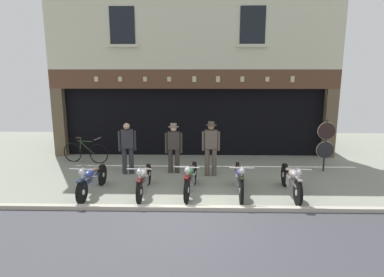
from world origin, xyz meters
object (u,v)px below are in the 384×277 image
tyre_sign_pole (326,141)px  leaning_bicycle (85,152)px  motorcycle_center_left (144,179)px  motorcycle_center (191,178)px  motorcycle_center_right (239,178)px  salesman_left (127,146)px  salesman_right (211,146)px  advert_board_near (152,110)px  motorcycle_right (291,180)px  motorcycle_left (92,179)px  shopkeeper_center (174,146)px

tyre_sign_pole → leaning_bicycle: 8.29m
motorcycle_center_left → leaning_bicycle: bearing=-48.7°
motorcycle_center → motorcycle_center_right: 1.32m
tyre_sign_pole → salesman_left: bearing=-176.6°
salesman_left → motorcycle_center_left: bearing=101.1°
motorcycle_center_right → salesman_left: (-3.38, 1.71, 0.48)m
motorcycle_center_left → salesman_right: size_ratio=1.18×
salesman_right → advert_board_near: bearing=-52.3°
motorcycle_center_right → motorcycle_right: bearing=179.0°
motorcycle_center_left → motorcycle_center: bearing=-176.2°
leaning_bicycle → motorcycle_center_left: bearing=51.8°
motorcycle_left → salesman_right: (3.25, 1.65, 0.55)m
motorcycle_center → motorcycle_center_left: bearing=10.0°
shopkeeper_center → advert_board_near: advert_board_near is taller
shopkeeper_center → leaning_bicycle: size_ratio=0.95×
salesman_left → tyre_sign_pole: tyre_sign_pole is taller
motorcycle_center → salesman_right: bearing=-104.9°
tyre_sign_pole → leaning_bicycle: tyre_sign_pole is taller
motorcycle_center_left → salesman_right: 2.51m
motorcycle_center_left → salesman_left: size_ratio=1.24×
motorcycle_right → shopkeeper_center: (-3.28, 1.92, 0.46)m
motorcycle_center → shopkeeper_center: 1.95m
motorcycle_left → tyre_sign_pole: size_ratio=1.17×
motorcycle_center_left → salesman_left: 1.98m
motorcycle_center → motorcycle_right: (2.68, -0.13, 0.00)m
tyre_sign_pole → advert_board_near: size_ratio=1.73×
motorcycle_left → advert_board_near: advert_board_near is taller
salesman_left → salesman_right: 2.66m
advert_board_near → leaning_bicycle: bearing=-151.5°
motorcycle_center_right → tyre_sign_pole: (3.02, 2.09, 0.59)m
motorcycle_right → leaning_bicycle: (-6.56, 3.06, -0.05)m
motorcycle_right → shopkeeper_center: bearing=-29.2°
motorcycle_center_right → shopkeeper_center: 2.69m
shopkeeper_center → leaning_bicycle: (-3.29, 1.14, -0.52)m
motorcycle_center_left → motorcycle_right: motorcycle_right is taller
salesman_right → tyre_sign_pole: (3.75, 0.53, 0.06)m
shopkeeper_center → salesman_left: bearing=0.9°
motorcycle_left → shopkeeper_center: shopkeeper_center is taller
salesman_right → tyre_sign_pole: size_ratio=1.01×
motorcycle_right → salesman_right: size_ratio=1.20×
motorcycle_right → tyre_sign_pole: tyre_sign_pole is taller
motorcycle_center_left → salesman_right: bearing=-139.1°
motorcycle_left → motorcycle_center: (2.66, 0.14, 0.02)m
motorcycle_center_left → salesman_left: (-0.80, 1.74, 0.50)m
salesman_left → leaning_bicycle: bearing=-48.7°
motorcycle_right → shopkeeper_center: 3.83m
motorcycle_left → salesman_right: 3.69m
salesman_right → tyre_sign_pole: 3.78m
motorcycle_right → tyre_sign_pole: (1.65, 2.17, 0.59)m
motorcycle_left → motorcycle_center: bearing=-172.7°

